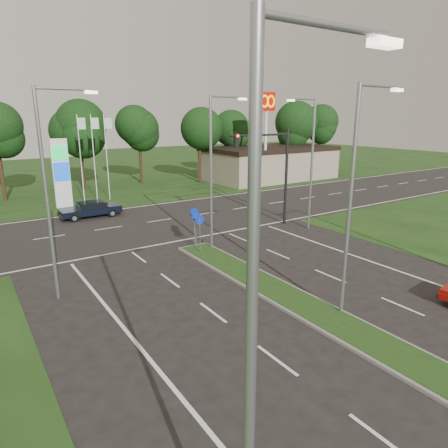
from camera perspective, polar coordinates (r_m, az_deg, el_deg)
verge_far at (r=60.28m, az=-22.60°, el=6.54°), size 160.00×50.00×0.02m
cross_road at (r=30.94m, az=-10.91°, el=0.20°), size 160.00×12.00×0.02m
median_kerb at (r=15.78m, az=20.07°, el=-15.41°), size 2.00×26.00×0.12m
commercial_building at (r=52.18m, az=6.48°, el=8.64°), size 16.00×9.00×4.00m
streetlight_median_near at (r=15.95m, az=18.12°, el=4.43°), size 2.53×0.22×9.00m
streetlight_median_far at (r=23.41m, az=-1.46°, el=8.38°), size 2.53×0.22×9.00m
streetlight_left_near at (r=5.53m, az=5.61°, el=-14.88°), size 2.53×0.22×9.00m
streetlight_left_far at (r=18.16m, az=-23.56°, el=5.15°), size 2.53×0.22×9.00m
streetlight_right_far at (r=28.32m, az=12.20°, el=9.23°), size 2.53×0.22×9.00m
traffic_signal at (r=28.72m, az=7.00°, el=8.68°), size 5.10×0.42×7.00m
median_signs at (r=23.88m, az=-3.95°, el=0.25°), size 1.16×1.76×2.38m
gas_pylon at (r=37.79m, az=-21.94°, el=7.02°), size 5.80×1.26×8.00m
mcdonalds_sign at (r=46.19m, az=6.09°, el=15.26°), size 2.20×0.47×10.40m
treeline_far at (r=45.11m, az=-19.39°, el=13.05°), size 6.00×6.00×9.90m
navy_sedan at (r=33.52m, az=-18.52°, el=2.03°), size 4.60×1.95×1.26m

